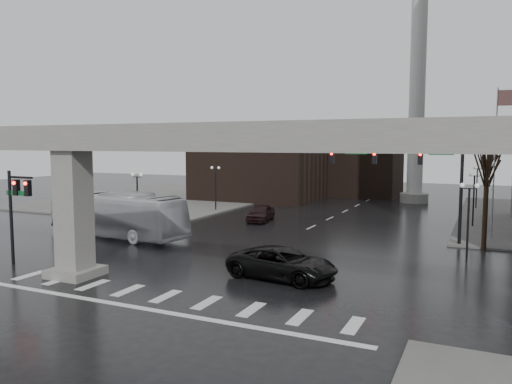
% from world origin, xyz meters
% --- Properties ---
extents(ground, '(160.00, 160.00, 0.00)m').
position_xyz_m(ground, '(0.00, 0.00, 0.00)').
color(ground, black).
rests_on(ground, ground).
extents(sidewalk_nw, '(28.00, 36.00, 0.15)m').
position_xyz_m(sidewalk_nw, '(-26.00, 36.00, 0.07)').
color(sidewalk_nw, slate).
rests_on(sidewalk_nw, ground).
extents(elevated_guideway, '(48.00, 2.60, 8.70)m').
position_xyz_m(elevated_guideway, '(1.26, 0.00, 6.88)').
color(elevated_guideway, gray).
rests_on(elevated_guideway, ground).
extents(building_far_left, '(16.00, 14.00, 10.00)m').
position_xyz_m(building_far_left, '(-14.00, 42.00, 5.00)').
color(building_far_left, black).
rests_on(building_far_left, ground).
extents(building_far_mid, '(10.00, 10.00, 8.00)m').
position_xyz_m(building_far_mid, '(-2.00, 52.00, 4.00)').
color(building_far_mid, black).
rests_on(building_far_mid, ground).
extents(smokestack, '(3.60, 3.60, 30.00)m').
position_xyz_m(smokestack, '(6.00, 46.00, 13.35)').
color(smokestack, '#B9B8B4').
rests_on(smokestack, ground).
extents(signal_mast_arm, '(12.12, 0.43, 8.00)m').
position_xyz_m(signal_mast_arm, '(8.99, 18.80, 5.83)').
color(signal_mast_arm, black).
rests_on(signal_mast_arm, ground).
extents(signal_left_pole, '(2.30, 0.30, 6.00)m').
position_xyz_m(signal_left_pole, '(-12.25, 0.50, 4.07)').
color(signal_left_pole, black).
rests_on(signal_left_pole, ground).
extents(flagpole_assembly, '(2.06, 0.12, 12.00)m').
position_xyz_m(flagpole_assembly, '(15.29, 22.00, 7.53)').
color(flagpole_assembly, silver).
rests_on(flagpole_assembly, ground).
extents(lamp_right_0, '(1.22, 0.32, 5.11)m').
position_xyz_m(lamp_right_0, '(13.50, 14.00, 3.47)').
color(lamp_right_0, black).
rests_on(lamp_right_0, ground).
extents(lamp_right_1, '(1.22, 0.32, 5.11)m').
position_xyz_m(lamp_right_1, '(13.50, 28.00, 3.47)').
color(lamp_right_1, black).
rests_on(lamp_right_1, ground).
extents(lamp_right_2, '(1.22, 0.32, 5.11)m').
position_xyz_m(lamp_right_2, '(13.50, 42.00, 3.47)').
color(lamp_right_2, black).
rests_on(lamp_right_2, ground).
extents(lamp_left_0, '(1.22, 0.32, 5.11)m').
position_xyz_m(lamp_left_0, '(-13.50, 14.00, 3.47)').
color(lamp_left_0, black).
rests_on(lamp_left_0, ground).
extents(lamp_left_1, '(1.22, 0.32, 5.11)m').
position_xyz_m(lamp_left_1, '(-13.50, 28.00, 3.47)').
color(lamp_left_1, black).
rests_on(lamp_left_1, ground).
extents(lamp_left_2, '(1.22, 0.32, 5.11)m').
position_xyz_m(lamp_left_2, '(-13.50, 42.00, 3.47)').
color(lamp_left_2, black).
rests_on(lamp_left_2, ground).
extents(tree_right_0, '(1.09, 1.58, 7.50)m').
position_xyz_m(tree_right_0, '(14.53, 18.02, 2.79)').
color(tree_right_0, black).
rests_on(tree_right_0, ground).
extents(tree_right_1, '(1.09, 1.61, 7.67)m').
position_xyz_m(tree_right_1, '(14.53, 26.02, 2.85)').
color(tree_right_1, black).
rests_on(tree_right_1, ground).
extents(tree_right_2, '(1.10, 1.63, 7.85)m').
position_xyz_m(tree_right_2, '(14.53, 34.02, 2.91)').
color(tree_right_2, black).
rests_on(tree_right_2, ground).
extents(tree_right_3, '(1.11, 1.66, 8.02)m').
position_xyz_m(tree_right_3, '(14.53, 42.02, 2.98)').
color(tree_right_3, black).
rests_on(tree_right_3, ground).
extents(tree_right_4, '(1.12, 1.69, 8.19)m').
position_xyz_m(tree_right_4, '(14.53, 50.02, 3.04)').
color(tree_right_4, black).
rests_on(tree_right_4, ground).
extents(pickup_truck, '(6.71, 3.71, 1.78)m').
position_xyz_m(pickup_truck, '(4.10, 4.57, 0.89)').
color(pickup_truck, black).
rests_on(pickup_truck, ground).
extents(city_bus, '(13.80, 5.23, 3.75)m').
position_xyz_m(city_bus, '(-13.08, 10.73, 1.88)').
color(city_bus, silver).
rests_on(city_bus, ground).
extents(far_car, '(2.59, 5.06, 1.65)m').
position_xyz_m(far_car, '(-5.66, 23.22, 0.82)').
color(far_car, black).
rests_on(far_car, ground).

